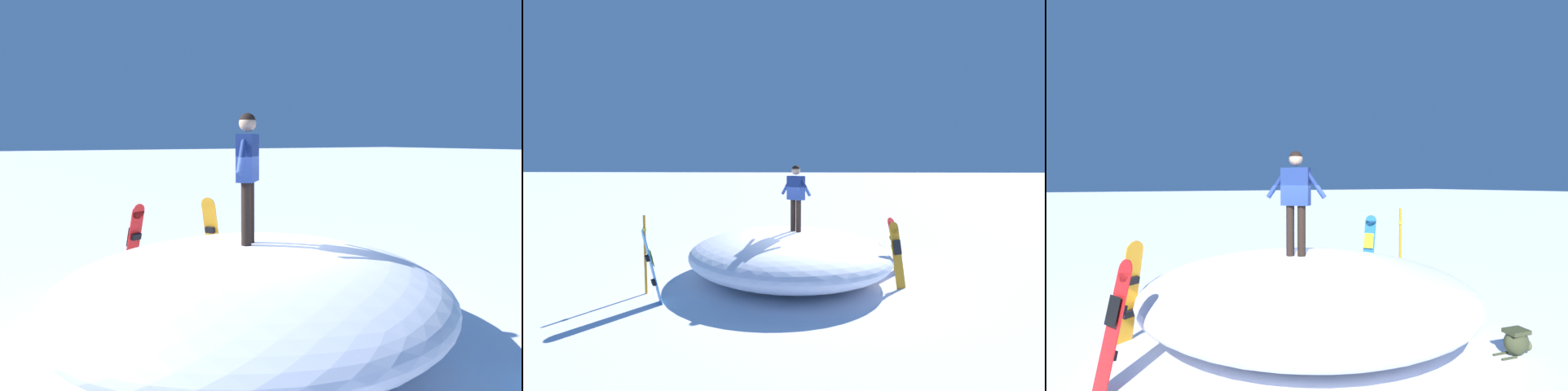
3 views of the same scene
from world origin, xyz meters
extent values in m
plane|color=white|center=(0.00, 0.00, 0.00)|extent=(240.00, 240.00, 0.00)
ellipsoid|color=white|center=(-0.53, -0.43, 0.64)|extent=(7.81, 7.76, 1.29)
cylinder|color=black|center=(-0.41, -0.17, 1.72)|extent=(0.14, 0.14, 0.87)
cylinder|color=black|center=(-0.55, -0.32, 1.72)|extent=(0.14, 0.14, 0.87)
cube|color=navy|center=(-0.48, -0.24, 2.48)|extent=(0.48, 0.50, 0.65)
sphere|color=tan|center=(-0.48, -0.24, 2.95)|extent=(0.24, 0.24, 0.24)
cylinder|color=navy|center=(-0.26, 0.00, 2.53)|extent=(0.33, 0.36, 0.53)
cylinder|color=navy|center=(-0.70, -0.49, 2.53)|extent=(0.33, 0.36, 0.53)
sphere|color=black|center=(-0.48, -0.24, 2.97)|extent=(0.22, 0.22, 0.22)
cube|color=red|center=(-1.29, 2.63, 0.72)|extent=(0.42, 0.46, 1.45)
cylinder|color=red|center=(-1.21, 2.47, 1.45)|extent=(0.29, 0.20, 0.28)
cube|color=black|center=(-1.29, 2.62, 0.99)|extent=(0.25, 0.19, 0.35)
cube|color=black|center=(-1.24, 2.54, 0.99)|extent=(0.21, 0.17, 0.12)
cube|color=black|center=(-1.30, 2.65, 0.46)|extent=(0.21, 0.17, 0.12)
cube|color=orange|center=(0.18, 2.34, 0.75)|extent=(0.43, 0.42, 1.50)
cylinder|color=orange|center=(0.06, 2.26, 1.50)|extent=(0.23, 0.29, 0.30)
cube|color=black|center=(0.17, 2.34, 1.02)|extent=(0.20, 0.25, 0.36)
cube|color=black|center=(0.10, 2.29, 1.02)|extent=(0.18, 0.21, 0.12)
cube|color=black|center=(0.19, 2.35, 0.48)|extent=(0.18, 0.21, 0.12)
camera|label=1|loc=(-3.73, -6.14, 2.73)|focal=34.06mm
camera|label=2|loc=(9.83, -0.01, 3.14)|focal=26.42mm
camera|label=3|loc=(-6.66, 2.77, 2.54)|focal=27.79mm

